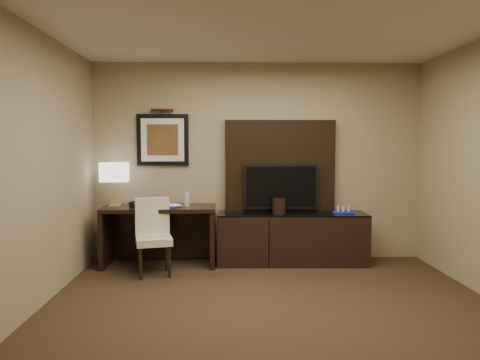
{
  "coord_description": "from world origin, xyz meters",
  "views": [
    {
      "loc": [
        -0.45,
        -3.94,
        1.58
      ],
      "look_at": [
        -0.27,
        1.8,
        1.15
      ],
      "focal_mm": 35.0,
      "sensor_mm": 36.0,
      "label": 1
    }
  ],
  "objects_px": {
    "table_lamp": "(115,186)",
    "water_bottle": "(187,199)",
    "ice_bucket": "(279,206)",
    "desk_chair": "(154,240)",
    "credenza": "(292,238)",
    "tv": "(281,187)",
    "desk": "(160,236)",
    "desk_phone": "(138,204)",
    "minibar_tray": "(343,209)"
  },
  "relations": [
    {
      "from": "desk",
      "to": "tv",
      "type": "relative_size",
      "value": 1.45
    },
    {
      "from": "table_lamp",
      "to": "water_bottle",
      "type": "distance_m",
      "value": 0.97
    },
    {
      "from": "desk_chair",
      "to": "desk_phone",
      "type": "relative_size",
      "value": 4.82
    },
    {
      "from": "desk_phone",
      "to": "minibar_tray",
      "type": "height_order",
      "value": "desk_phone"
    },
    {
      "from": "desk_chair",
      "to": "table_lamp",
      "type": "relative_size",
      "value": 1.7
    },
    {
      "from": "table_lamp",
      "to": "tv",
      "type": "bearing_deg",
      "value": 2.73
    },
    {
      "from": "table_lamp",
      "to": "desk_phone",
      "type": "height_order",
      "value": "table_lamp"
    },
    {
      "from": "table_lamp",
      "to": "ice_bucket",
      "type": "relative_size",
      "value": 2.58
    },
    {
      "from": "table_lamp",
      "to": "water_bottle",
      "type": "height_order",
      "value": "table_lamp"
    },
    {
      "from": "ice_bucket",
      "to": "minibar_tray",
      "type": "height_order",
      "value": "ice_bucket"
    },
    {
      "from": "table_lamp",
      "to": "desk_chair",
      "type": "bearing_deg",
      "value": -43.35
    },
    {
      "from": "desk_phone",
      "to": "water_bottle",
      "type": "xyz_separation_m",
      "value": [
        0.62,
        0.07,
        0.05
      ]
    },
    {
      "from": "desk_chair",
      "to": "ice_bucket",
      "type": "relative_size",
      "value": 4.38
    },
    {
      "from": "tv",
      "to": "table_lamp",
      "type": "distance_m",
      "value": 2.21
    },
    {
      "from": "desk_phone",
      "to": "ice_bucket",
      "type": "height_order",
      "value": "ice_bucket"
    },
    {
      "from": "water_bottle",
      "to": "minibar_tray",
      "type": "height_order",
      "value": "water_bottle"
    },
    {
      "from": "desk_chair",
      "to": "water_bottle",
      "type": "distance_m",
      "value": 0.75
    },
    {
      "from": "tv",
      "to": "ice_bucket",
      "type": "height_order",
      "value": "tv"
    },
    {
      "from": "desk",
      "to": "minibar_tray",
      "type": "distance_m",
      "value": 2.45
    },
    {
      "from": "tv",
      "to": "minibar_tray",
      "type": "height_order",
      "value": "tv"
    },
    {
      "from": "desk",
      "to": "table_lamp",
      "type": "xyz_separation_m",
      "value": [
        -0.6,
        0.08,
        0.65
      ]
    },
    {
      "from": "desk",
      "to": "table_lamp",
      "type": "relative_size",
      "value": 2.83
    },
    {
      "from": "credenza",
      "to": "desk_chair",
      "type": "bearing_deg",
      "value": -161.75
    },
    {
      "from": "table_lamp",
      "to": "desk_phone",
      "type": "bearing_deg",
      "value": -23.2
    },
    {
      "from": "table_lamp",
      "to": "ice_bucket",
      "type": "xyz_separation_m",
      "value": [
        2.17,
        -0.06,
        -0.26
      ]
    },
    {
      "from": "desk_phone",
      "to": "water_bottle",
      "type": "bearing_deg",
      "value": 14.47
    },
    {
      "from": "ice_bucket",
      "to": "water_bottle",
      "type": "bearing_deg",
      "value": -179.56
    },
    {
      "from": "desk",
      "to": "water_bottle",
      "type": "relative_size",
      "value": 7.88
    },
    {
      "from": "desk",
      "to": "minibar_tray",
      "type": "bearing_deg",
      "value": -0.21
    },
    {
      "from": "tv",
      "to": "table_lamp",
      "type": "relative_size",
      "value": 1.94
    },
    {
      "from": "desk_chair",
      "to": "water_bottle",
      "type": "xyz_separation_m",
      "value": [
        0.36,
        0.49,
        0.43
      ]
    },
    {
      "from": "tv",
      "to": "table_lamp",
      "type": "height_order",
      "value": "tv"
    },
    {
      "from": "desk",
      "to": "water_bottle",
      "type": "bearing_deg",
      "value": 1.47
    },
    {
      "from": "credenza",
      "to": "desk_chair",
      "type": "distance_m",
      "value": 1.83
    },
    {
      "from": "table_lamp",
      "to": "minibar_tray",
      "type": "relative_size",
      "value": 1.88
    },
    {
      "from": "table_lamp",
      "to": "minibar_tray",
      "type": "distance_m",
      "value": 3.04
    },
    {
      "from": "credenza",
      "to": "tv",
      "type": "distance_m",
      "value": 0.71
    },
    {
      "from": "tv",
      "to": "desk_phone",
      "type": "xyz_separation_m",
      "value": [
        -1.88,
        -0.25,
        -0.2
      ]
    },
    {
      "from": "credenza",
      "to": "desk_chair",
      "type": "relative_size",
      "value": 2.26
    },
    {
      "from": "table_lamp",
      "to": "water_bottle",
      "type": "bearing_deg",
      "value": -4.34
    },
    {
      "from": "credenza",
      "to": "water_bottle",
      "type": "bearing_deg",
      "value": -176.79
    },
    {
      "from": "tv",
      "to": "desk",
      "type": "bearing_deg",
      "value": -173.28
    },
    {
      "from": "desk",
      "to": "table_lamp",
      "type": "height_order",
      "value": "table_lamp"
    },
    {
      "from": "tv",
      "to": "minibar_tray",
      "type": "xyz_separation_m",
      "value": [
        0.82,
        -0.18,
        -0.29
      ]
    },
    {
      "from": "tv",
      "to": "desk_chair",
      "type": "relative_size",
      "value": 1.15
    },
    {
      "from": "tv",
      "to": "water_bottle",
      "type": "height_order",
      "value": "tv"
    },
    {
      "from": "desk_chair",
      "to": "minibar_tray",
      "type": "relative_size",
      "value": 3.2
    },
    {
      "from": "ice_bucket",
      "to": "minibar_tray",
      "type": "bearing_deg",
      "value": -0.52
    },
    {
      "from": "desk_chair",
      "to": "table_lamp",
      "type": "xyz_separation_m",
      "value": [
        -0.59,
        0.56,
        0.6
      ]
    },
    {
      "from": "credenza",
      "to": "water_bottle",
      "type": "distance_m",
      "value": 1.49
    }
  ]
}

